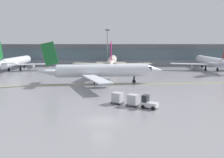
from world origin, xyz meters
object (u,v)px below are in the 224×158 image
Objects in this scene: gate_airplane_1 at (16,62)px; gate_airplane_2 at (112,61)px; cargo_dolly_lead at (133,100)px; baggage_tug at (148,103)px; apron_light_mast_1 at (108,46)px; cargo_dolly_trailing at (118,98)px; gate_airplane_3 at (211,61)px; taxiing_regional_jet at (101,71)px.

gate_airplane_2 is (36.06, 1.43, 0.05)m from gate_airplane_1.
gate_airplane_1 is 0.98× the size of gate_airplane_2.
cargo_dolly_lead is at bearing -142.03° from gate_airplane_1.
baggage_tug is 67.84m from apron_light_mast_1.
cargo_dolly_trailing is at bearing -180.00° from cargo_dolly_lead.
gate_airplane_3 is (72.96, 0.34, 0.06)m from gate_airplane_1.
gate_airplane_3 is 12.42× the size of cargo_dolly_lead.
taxiing_regional_jet is at bearing 136.80° from cargo_dolly_lead.
taxiing_regional_jet is at bearing 141.10° from baggage_tug.
cargo_dolly_trailing is (3.72, -20.50, -2.15)m from taxiing_regional_jet.
gate_airplane_3 reaches higher than cargo_dolly_lead.
apron_light_mast_1 is at bearing 10.55° from gate_airplane_2.
gate_airplane_2 is 2.06× the size of apron_light_mast_1.
apron_light_mast_1 is at bearing 125.69° from cargo_dolly_lead.
taxiing_regional_jet is at bearing -130.94° from gate_airplane_1.
taxiing_regional_jet is 2.05× the size of apron_light_mast_1.
cargo_dolly_trailing is at bearing -177.34° from gate_airplane_2.
cargo_dolly_trailing is at bearing 180.00° from baggage_tug.
apron_light_mast_1 is (-38.93, 14.07, 5.35)m from gate_airplane_3.
gate_airplane_1 is 2.02× the size of apron_light_mast_1.
taxiing_regional_jet is 12.30× the size of cargo_dolly_trailing.
taxiing_regional_jet is at bearing -91.06° from apron_light_mast_1.
gate_airplane_3 reaches higher than taxiing_regional_jet.
gate_airplane_2 is 11.00× the size of baggage_tug.
gate_airplane_1 is at bearing 158.61° from cargo_dolly_lead.
taxiing_regional_jet is at bearing 176.36° from gate_airplane_2.
cargo_dolly_lead is (3.42, -52.56, -2.17)m from gate_airplane_2.
cargo_dolly_lead and cargo_dolly_trailing have the same top height.
gate_airplane_2 reaches higher than gate_airplane_1.
gate_airplane_1 is 37.35m from apron_light_mast_1.
taxiing_regional_jet reaches higher than cargo_dolly_trailing.
cargo_dolly_lead is at bearing -85.25° from apron_light_mast_1.
gate_airplane_1 is at bearing 91.39° from gate_airplane_3.
cargo_dolly_lead is (-2.34, 1.40, 0.16)m from baggage_tug.
apron_light_mast_1 is at bearing 123.54° from cargo_dolly_trailing.
cargo_dolly_trailing is at bearing -143.03° from gate_airplane_1.
taxiing_regional_jet reaches higher than cargo_dolly_lead.
apron_light_mast_1 is (-7.79, 66.95, 7.69)m from baggage_tug.
taxiing_regional_jet is 20.94m from cargo_dolly_trailing.
taxiing_regional_jet is at bearing 131.23° from cargo_dolly_trailing.
gate_airplane_3 is at bearing -89.43° from gate_airplane_1.
gate_airplane_1 is at bearing -157.05° from apron_light_mast_1.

